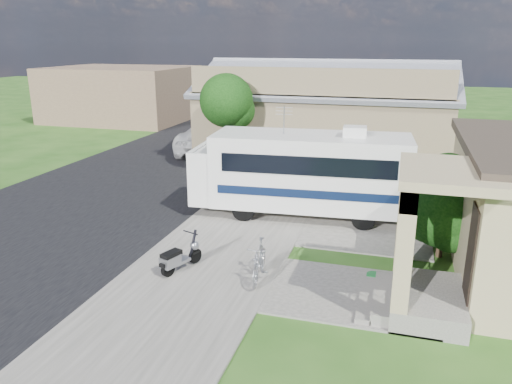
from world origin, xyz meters
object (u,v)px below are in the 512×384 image
(shrub, at_px, (447,205))
(bicycle, at_px, (259,263))
(van, at_px, (247,117))
(garden_hose, at_px, (373,277))
(pickup_truck, at_px, (214,135))
(scooter, at_px, (179,258))
(motorhome, at_px, (302,171))

(shrub, height_order, bicycle, shrub)
(van, bearing_deg, garden_hose, -67.20)
(shrub, distance_m, van, 21.77)
(shrub, relative_size, pickup_truck, 0.48)
(shrub, bearing_deg, garden_hose, -130.13)
(shrub, relative_size, scooter, 2.13)
(motorhome, height_order, shrub, motorhome)
(garden_hose, bearing_deg, bicycle, -162.60)
(motorhome, distance_m, shrub, 5.10)
(shrub, relative_size, van, 0.51)
(scooter, bearing_deg, pickup_truck, 127.16)
(bicycle, bearing_deg, pickup_truck, 109.41)
(motorhome, relative_size, garden_hose, 22.11)
(bicycle, bearing_deg, shrub, 27.32)
(pickup_truck, height_order, garden_hose, pickup_truck)
(shrub, xyz_separation_m, scooter, (-6.79, -3.14, -1.12))
(garden_hose, bearing_deg, pickup_truck, 125.39)
(scooter, bearing_deg, bicycle, 23.39)
(bicycle, bearing_deg, scooter, 177.95)
(scooter, height_order, van, van)
(shrub, bearing_deg, scooter, -155.15)
(shrub, bearing_deg, van, 122.31)
(van, bearing_deg, shrub, -60.53)
(motorhome, bearing_deg, scooter, -116.78)
(scooter, relative_size, bicycle, 0.84)
(van, bearing_deg, scooter, -80.17)
(van, bearing_deg, pickup_truck, -90.57)
(scooter, xyz_separation_m, pickup_truck, (-4.56, 14.49, 0.45))
(van, bearing_deg, motorhome, -69.23)
(pickup_truck, bearing_deg, shrub, 128.46)
(shrub, xyz_separation_m, pickup_truck, (-11.35, 11.35, -0.67))
(shrub, bearing_deg, motorhome, 153.77)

